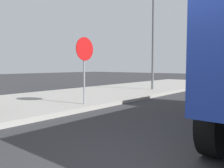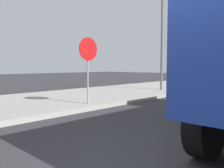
% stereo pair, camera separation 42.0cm
% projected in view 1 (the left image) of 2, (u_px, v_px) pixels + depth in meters
% --- Properties ---
extents(stop_sign, '(0.76, 0.08, 2.19)m').
position_uv_depth(stop_sign, '(84.00, 58.00, 7.71)').
color(stop_sign, gray).
rests_on(stop_sign, sidewalk_curb).
extents(street_light_pole, '(0.12, 0.12, 6.45)m').
position_uv_depth(street_light_pole, '(153.00, 29.00, 12.56)').
color(street_light_pole, '#595B5E').
rests_on(street_light_pole, sidewalk_curb).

